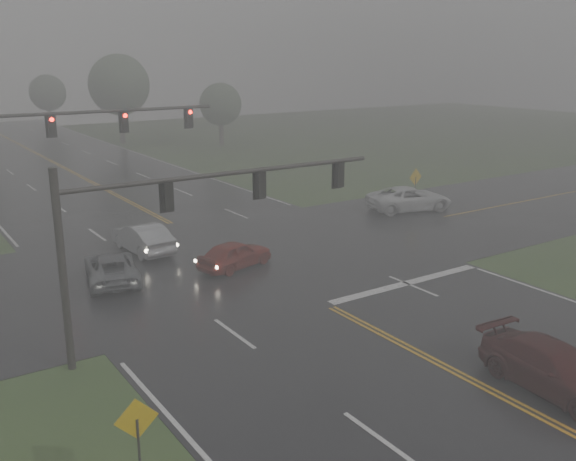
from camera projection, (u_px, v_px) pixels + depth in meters
main_road at (256, 268)px, 30.71m from camera, size 18.00×160.00×0.02m
cross_street at (235, 258)px, 32.32m from camera, size 120.00×14.00×0.02m
stop_bar at (406, 284)px, 28.62m from camera, size 8.50×0.50×0.01m
sedan_maroon at (553, 391)px, 19.55m from camera, size 2.30×5.07×1.44m
sedan_red at (235, 268)px, 30.76m from camera, size 4.20×2.58×1.33m
sedan_silver at (144, 252)px, 33.22m from camera, size 1.88×4.68×1.51m
car_grey at (112, 282)px, 28.90m from camera, size 3.14×5.00×1.29m
pickup_white at (409, 210)px, 42.08m from camera, size 6.04×3.94×1.55m
signal_gantry_near at (173, 214)px, 21.73m from camera, size 12.26×0.29×6.64m
signal_gantry_far at (56, 139)px, 35.21m from camera, size 13.85×0.39×7.68m
sign_diamond_west at (137, 430)px, 14.56m from camera, size 1.02×0.15×2.46m
sign_diamond_east at (415, 182)px, 41.93m from camera, size 1.13×0.13×2.72m
tree_ne_a at (119, 85)px, 71.88m from camera, size 6.79×6.79×9.97m
tree_e_near at (221, 104)px, 71.02m from camera, size 4.68×4.68×6.87m
tree_n_far at (48, 93)px, 88.13m from camera, size 4.92×4.92×7.23m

